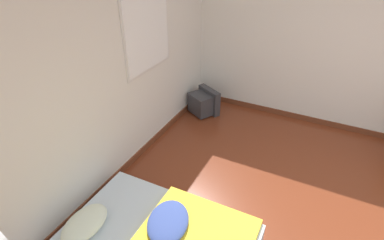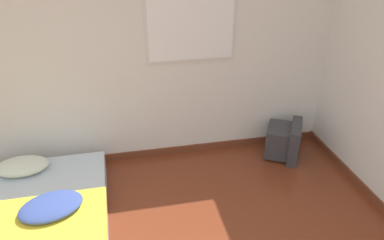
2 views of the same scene
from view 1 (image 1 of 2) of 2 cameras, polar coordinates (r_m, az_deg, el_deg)
name	(u,v)px [view 1 (image 1 of 2)]	position (r m, az deg, el deg)	size (l,w,h in m)	color
wall_back	(105,83)	(3.47, -16.19, 6.76)	(7.32, 0.08, 2.60)	silver
crt_tv	(204,102)	(5.20, 2.28, 3.37)	(0.55, 0.57, 0.43)	#333338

